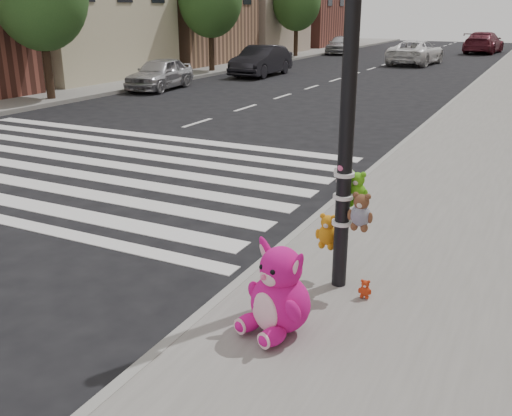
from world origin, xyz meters
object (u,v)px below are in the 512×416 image
Objects in this scene: car_dark_far at (261,61)px; car_white_near at (416,52)px; car_silver_far at (160,74)px; red_teddy at (365,289)px; signal_pole at (348,146)px; pink_bunny at (278,296)px.

car_dark_far is 0.87× the size of car_white_near.
car_silver_far is 17.58m from car_white_near.
car_dark_far is 11.15m from car_white_near.
car_white_near reaches higher than red_teddy.
signal_pole reaches higher than pink_bunny.
signal_pole is at bearing 101.85° from pink_bunny.
car_dark_far reaches higher than red_teddy.
red_teddy is at bearing 83.13° from pink_bunny.
car_silver_far reaches higher than pink_bunny.
car_dark_far is at bearing 64.66° from car_white_near.
red_teddy is 23.34m from car_dark_far.
car_white_near is at bearing 59.97° from car_silver_far.
signal_pole is at bearing -54.80° from car_silver_far.
car_silver_far is 6.60m from car_dark_far.
red_teddy is 0.06× the size of car_silver_far.
pink_bunny reaches higher than red_teddy.
car_silver_far is (-12.76, 13.95, 0.39)m from red_teddy.
signal_pole is 4.31× the size of pink_bunny.
car_silver_far is at bearing -103.90° from car_dark_far.
car_silver_far reaches higher than red_teddy.
signal_pole is 18.41× the size of red_teddy.
red_teddy is at bearing -31.13° from signal_pole.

